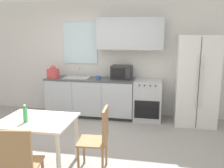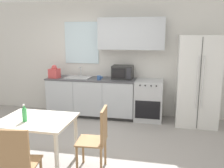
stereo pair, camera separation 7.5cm
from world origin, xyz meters
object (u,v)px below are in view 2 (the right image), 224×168
drink_bottle (25,114)px  dining_chair_side (98,135)px  microwave (123,72)px  dining_table (37,126)px  oven_range (149,100)px  refrigerator (197,81)px  dining_chair_near (17,160)px  coffee_mug (99,78)px

drink_bottle → dining_chair_side: bearing=11.0°
microwave → dining_table: microwave is taller
oven_range → dining_chair_side: 2.39m
refrigerator → microwave: (-1.63, 0.15, 0.11)m
microwave → refrigerator: bearing=-5.3°
dining_chair_near → dining_chair_side: bearing=41.3°
dining_chair_near → dining_table: bearing=93.5°
microwave → dining_chair_near: bearing=-101.2°
microwave → dining_chair_near: 3.39m
dining_chair_side → drink_bottle: size_ratio=3.77×
dining_table → drink_bottle: size_ratio=4.18×
drink_bottle → coffee_mug: bearing=79.5°
refrigerator → coffee_mug: size_ratio=15.61×
coffee_mug → drink_bottle: bearing=-100.5°
dining_chair_near → microwave: bearing=69.7°
microwave → dining_table: bearing=-108.3°
dining_chair_near → coffee_mug: bearing=77.9°
dining_chair_side → drink_bottle: drink_bottle is taller
microwave → dining_chair_near: (-0.65, -3.29, -0.52)m
oven_range → microwave: microwave is taller
oven_range → coffee_mug: bearing=-172.8°
oven_range → microwave: size_ratio=1.91×
refrigerator → dining_table: (-2.46, -2.34, -0.33)m
coffee_mug → drink_bottle: size_ratio=0.49×
dining_chair_near → dining_chair_side: same height
coffee_mug → dining_chair_near: (-0.16, -3.05, -0.42)m
drink_bottle → refrigerator: bearing=43.8°
oven_range → refrigerator: (1.01, -0.06, 0.50)m
microwave → coffee_mug: size_ratio=3.87×
refrigerator → microwave: bearing=174.7°
coffee_mug → dining_table: bearing=-98.4°
dining_chair_near → drink_bottle: size_ratio=3.77×
coffee_mug → drink_bottle: coffee_mug is taller
coffee_mug → drink_bottle: (-0.44, -2.38, -0.12)m
oven_range → dining_chair_near: 3.44m
microwave → drink_bottle: microwave is taller
microwave → dining_chair_side: microwave is taller
dining_chair_near → drink_bottle: 0.79m
oven_range → dining_table: 2.81m
refrigerator → dining_table: bearing=-136.4°
dining_chair_near → dining_chair_side: 1.12m
microwave → drink_bottle: (-0.94, -2.61, -0.22)m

